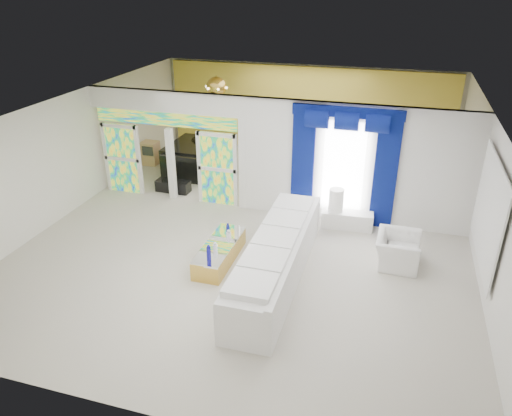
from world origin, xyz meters
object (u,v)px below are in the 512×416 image
(white_sofa, at_px, (277,260))
(armchair, at_px, (397,250))
(console_table, at_px, (347,220))
(grand_piano, at_px, (194,158))
(coffee_table, at_px, (220,253))

(white_sofa, height_order, armchair, white_sofa)
(white_sofa, xyz_separation_m, console_table, (1.12, 2.66, -0.23))
(armchair, xyz_separation_m, grand_piano, (-6.33, 3.81, 0.14))
(armchair, bearing_deg, console_table, 43.76)
(coffee_table, xyz_separation_m, armchair, (3.71, 0.97, 0.13))
(coffee_table, bearing_deg, console_table, 43.63)
(coffee_table, bearing_deg, armchair, 14.72)
(white_sofa, bearing_deg, grand_piano, 127.73)
(white_sofa, bearing_deg, armchair, 28.14)
(armchair, bearing_deg, coffee_table, 106.63)
(coffee_table, xyz_separation_m, grand_piano, (-2.62, 4.79, 0.27))
(armchair, height_order, grand_piano, grand_piano)
(grand_piano, bearing_deg, coffee_table, -60.16)
(white_sofa, height_order, coffee_table, white_sofa)
(coffee_table, relative_size, console_table, 1.47)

